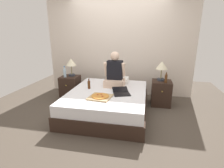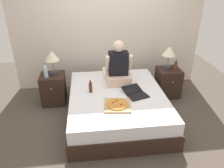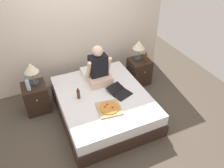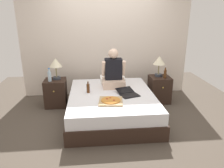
{
  "view_description": "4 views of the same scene",
  "coord_description": "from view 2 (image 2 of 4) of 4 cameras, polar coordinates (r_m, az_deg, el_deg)",
  "views": [
    {
      "loc": [
        0.78,
        -3.37,
        1.66
      ],
      "look_at": [
        0.11,
        -0.07,
        0.66
      ],
      "focal_mm": 28.0,
      "sensor_mm": 36.0,
      "label": 1
    },
    {
      "loc": [
        -0.47,
        -3.16,
        2.27
      ],
      "look_at": [
        -0.1,
        -0.1,
        0.7
      ],
      "focal_mm": 35.0,
      "sensor_mm": 36.0,
      "label": 2
    },
    {
      "loc": [
        -1.1,
        -2.88,
        3.05
      ],
      "look_at": [
        0.11,
        -0.17,
        0.8
      ],
      "focal_mm": 35.0,
      "sensor_mm": 36.0,
      "label": 3
    },
    {
      "loc": [
        -0.37,
        -3.83,
        1.95
      ],
      "look_at": [
        0.01,
        0.03,
        0.65
      ],
      "focal_mm": 35.0,
      "sensor_mm": 36.0,
      "label": 4
    }
  ],
  "objects": [
    {
      "name": "laptop",
      "position": [
        3.63,
        6.26,
        -2.5
      ],
      "size": [
        0.44,
        0.5,
        0.07
      ],
      "color": "black",
      "rests_on": "bed"
    },
    {
      "name": "beer_bottle",
      "position": [
        4.37,
        16.26,
        4.44
      ],
      "size": [
        0.06,
        0.06,
        0.23
      ],
      "color": "#512D14",
      "rests_on": "nightstand_right"
    },
    {
      "name": "nightstand_left",
      "position": [
        4.34,
        -15.02,
        -1.18
      ],
      "size": [
        0.44,
        0.47,
        0.58
      ],
      "color": "black",
      "rests_on": "ground"
    },
    {
      "name": "pillow",
      "position": [
        4.27,
        1.18,
        2.99
      ],
      "size": [
        0.52,
        0.34,
        0.12
      ],
      "primitive_type": "cube",
      "color": "white",
      "rests_on": "bed"
    },
    {
      "name": "person_seated",
      "position": [
        3.9,
        1.66,
        4.23
      ],
      "size": [
        0.47,
        0.4,
        0.78
      ],
      "color": "beige",
      "rests_on": "bed"
    },
    {
      "name": "water_bottle",
      "position": [
        4.1,
        -16.92,
        3.11
      ],
      "size": [
        0.07,
        0.07,
        0.28
      ],
      "color": "silver",
      "rests_on": "nightstand_left"
    },
    {
      "name": "bed",
      "position": [
        3.79,
        1.28,
        -5.53
      ],
      "size": [
        1.62,
        1.96,
        0.48
      ],
      "color": "black",
      "rests_on": "ground"
    },
    {
      "name": "nightstand_right",
      "position": [
        4.58,
        14.38,
        0.44
      ],
      "size": [
        0.44,
        0.47,
        0.58
      ],
      "color": "black",
      "rests_on": "ground"
    },
    {
      "name": "wall_back",
      "position": [
        4.64,
        -0.99,
        14.27
      ],
      "size": [
        3.92,
        0.12,
        2.5
      ],
      "primitive_type": "cube",
      "color": "beige",
      "rests_on": "ground"
    },
    {
      "name": "pizza_box",
      "position": [
        3.31,
        1.41,
        -5.5
      ],
      "size": [
        0.44,
        0.44,
        0.04
      ],
      "color": "tan",
      "rests_on": "bed"
    },
    {
      "name": "lamp_on_left_nightstand",
      "position": [
        4.13,
        -15.4,
        6.72
      ],
      "size": [
        0.26,
        0.26,
        0.45
      ],
      "color": "#333842",
      "rests_on": "nightstand_left"
    },
    {
      "name": "beer_bottle_on_bed",
      "position": [
        3.67,
        -5.62,
        -0.83
      ],
      "size": [
        0.06,
        0.06,
        0.22
      ],
      "color": "#4C2811",
      "rests_on": "bed"
    },
    {
      "name": "lamp_on_right_nightstand",
      "position": [
        4.38,
        14.7,
        7.94
      ],
      "size": [
        0.26,
        0.26,
        0.45
      ],
      "color": "#333842",
      "rests_on": "nightstand_right"
    },
    {
      "name": "ground_plane",
      "position": [
        3.92,
        1.25,
        -8.42
      ],
      "size": [
        5.92,
        5.92,
        0.0
      ],
      "primitive_type": "plane",
      "color": "#4C4238"
    }
  ]
}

